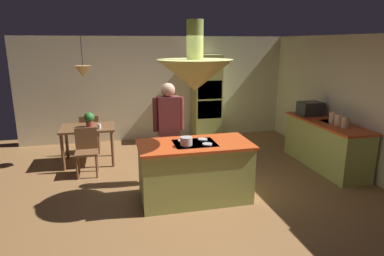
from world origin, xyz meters
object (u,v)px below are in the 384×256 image
object	(u,v)px
potted_plant_on_table	(89,119)
canister_tea	(333,118)
kitchen_island	(195,171)
chair_facing_island	(87,148)
dining_table	(88,132)
canister_sugar	(339,120)
chair_by_back_wall	(90,131)
oven_tower	(206,98)
microwave_on_counter	(310,109)
canister_flour	(345,122)
cooking_pot_on_cooktop	(186,141)
cup_on_table	(99,126)
person_at_island	(169,127)

from	to	relation	value
potted_plant_on_table	canister_tea	xyz separation A→B (m)	(4.49, -1.41, 0.10)
kitchen_island	chair_facing_island	size ratio (longest dim) A/B	1.99
dining_table	canister_sugar	size ratio (longest dim) A/B	4.94
chair_by_back_wall	oven_tower	bearing A→B (deg)	-169.44
chair_facing_island	microwave_on_counter	distance (m)	4.57
kitchen_island	canister_sugar	size ratio (longest dim) A/B	8.13
canister_flour	canister_sugar	world-z (taller)	canister_sugar
canister_flour	canister_tea	xyz separation A→B (m)	(0.00, 0.36, 0.01)
potted_plant_on_table	chair_facing_island	bearing A→B (deg)	-94.77
potted_plant_on_table	canister_flour	xyz separation A→B (m)	(4.49, -1.77, 0.09)
canister_tea	canister_flour	bearing A→B (deg)	-90.00
oven_tower	canister_flour	xyz separation A→B (m)	(1.74, -2.95, -0.04)
potted_plant_on_table	chair_by_back_wall	bearing A→B (deg)	94.28
kitchen_island	cooking_pot_on_cooktop	world-z (taller)	cooking_pot_on_cooktop
canister_flour	cooking_pot_on_cooktop	distance (m)	3.03
microwave_on_counter	cooking_pot_on_cooktop	xyz separation A→B (m)	(-3.00, -1.54, -0.06)
oven_tower	cooking_pot_on_cooktop	distance (m)	3.60
cooking_pot_on_cooktop	dining_table	bearing A→B (deg)	124.63
chair_by_back_wall	cup_on_table	distance (m)	0.91
oven_tower	dining_table	bearing A→B (deg)	-157.79
cup_on_table	microwave_on_counter	world-z (taller)	microwave_on_counter
cup_on_table	cooking_pot_on_cooktop	size ratio (longest dim) A/B	0.50
cup_on_table	cooking_pot_on_cooktop	distance (m)	2.42
chair_facing_island	potted_plant_on_table	distance (m)	0.73
dining_table	microwave_on_counter	size ratio (longest dim) A/B	2.28
chair_facing_island	cooking_pot_on_cooktop	xyz separation A→B (m)	(1.54, -1.61, 0.49)
kitchen_island	oven_tower	xyz separation A→B (m)	(1.10, 3.24, 0.59)
kitchen_island	chair_facing_island	world-z (taller)	kitchen_island
microwave_on_counter	canister_flour	bearing A→B (deg)	-90.00
chair_by_back_wall	canister_flour	world-z (taller)	canister_flour
chair_facing_island	canister_sugar	xyz separation A→B (m)	(4.54, -1.00, 0.52)
potted_plant_on_table	canister_flour	world-z (taller)	canister_flour
dining_table	microwave_on_counter	xyz separation A→B (m)	(4.54, -0.69, 0.41)
kitchen_island	person_at_island	size ratio (longest dim) A/B	0.98
oven_tower	person_at_island	distance (m)	2.88
kitchen_island	canister_flour	distance (m)	2.91
canister_flour	canister_sugar	distance (m)	0.18
person_at_island	chair_facing_island	world-z (taller)	person_at_island
chair_facing_island	cup_on_table	size ratio (longest dim) A/B	9.67
dining_table	cup_on_table	distance (m)	0.35
chair_by_back_wall	dining_table	bearing A→B (deg)	90.00
canister_sugar	potted_plant_on_table	bearing A→B (deg)	160.47
chair_by_back_wall	canister_flour	size ratio (longest dim) A/B	4.45
oven_tower	potted_plant_on_table	world-z (taller)	oven_tower
cooking_pot_on_cooktop	kitchen_island	bearing A→B (deg)	39.09
chair_facing_island	oven_tower	bearing A→B (deg)	32.22
canister_flour	canister_sugar	size ratio (longest dim) A/B	0.92
potted_plant_on_table	canister_sugar	size ratio (longest dim) A/B	1.41
kitchen_island	dining_table	xyz separation A→B (m)	(-1.70, 2.10, 0.19)
chair_by_back_wall	cooking_pot_on_cooktop	xyz separation A→B (m)	(1.54, -2.85, 0.49)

